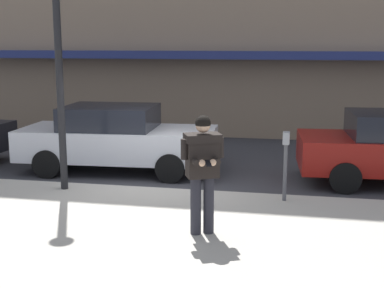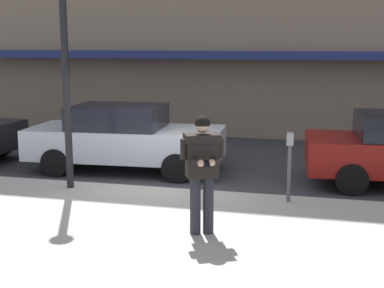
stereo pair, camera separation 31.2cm
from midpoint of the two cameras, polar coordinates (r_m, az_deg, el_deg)
name	(u,v)px [view 2 (the right image)]	position (r m, az deg, el deg)	size (l,w,h in m)	color
ground_plane	(162,191)	(10.94, -2.44, -5.03)	(80.00, 80.00, 0.00)	#333338
sidewalk	(170,242)	(8.06, -1.24, -10.40)	(32.00, 5.30, 0.14)	#A8A399
curb_paint_line	(210,193)	(10.76, 2.78, -5.29)	(28.00, 0.12, 0.01)	silver
parked_sedan_mid	(124,137)	(12.59, -6.52, 0.70)	(4.59, 2.11, 1.54)	silver
man_texting_on_phone	(202,162)	(7.87, 2.22, -1.92)	(0.62, 0.65, 1.81)	#23232B
street_lamp_post	(64,34)	(10.54, -12.67, 11.40)	(0.36, 0.36, 4.88)	black
parking_meter	(290,157)	(9.72, 11.28, -1.36)	(0.12, 0.18, 1.27)	#4C4C51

